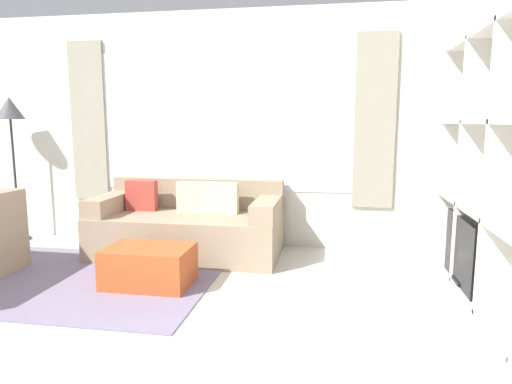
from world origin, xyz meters
name	(u,v)px	position (x,y,z in m)	size (l,w,h in m)	color
wall_back	(225,130)	(0.00, 3.11, 1.36)	(6.75, 0.11, 2.70)	silver
area_rug	(76,279)	(-1.06, 1.57, 0.01)	(2.54, 1.84, 0.01)	slate
shelving_unit	(502,173)	(2.60, 1.77, 1.05)	(0.43, 2.22, 2.17)	silver
couch_main	(189,226)	(-0.29, 2.57, 0.31)	(2.00, 0.98, 0.80)	gray
ottoman	(149,267)	(-0.32, 1.54, 0.18)	(0.75, 0.51, 0.35)	#B74C23
floor_lamp	(10,118)	(-2.56, 2.79, 1.49)	(0.33, 0.33, 1.74)	black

